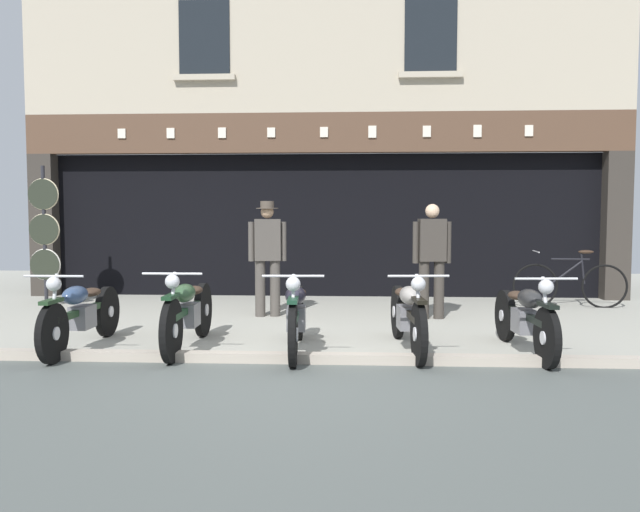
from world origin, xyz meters
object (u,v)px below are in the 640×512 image
object	(u,v)px
motorcycle_center_left	(188,311)
shopkeeper_center	(432,255)
motorcycle_left	(81,312)
motorcycle_center	(296,314)
tyre_sign_pole	(44,230)
salesman_left	(267,253)
motorcycle_center_right	(408,313)
motorcycle_right	(525,316)
advert_board_near	(423,198)
leaning_bicycle	(570,284)

from	to	relation	value
motorcycle_center_left	shopkeeper_center	size ratio (longest dim) A/B	1.25
motorcycle_left	motorcycle_center	world-z (taller)	motorcycle_center
tyre_sign_pole	salesman_left	bearing A→B (deg)	-11.03
motorcycle_center_right	salesman_left	size ratio (longest dim) A/B	1.23
motorcycle_right	tyre_sign_pole	distance (m)	7.58
shopkeeper_center	advert_board_near	xyz separation A→B (m)	(0.12, 2.50, 0.88)
motorcycle_center	leaning_bicycle	xyz separation A→B (m)	(4.14, 3.59, -0.05)
salesman_left	advert_board_near	world-z (taller)	advert_board_near
motorcycle_center_left	shopkeeper_center	distance (m)	3.75
motorcycle_left	motorcycle_center	xyz separation A→B (m)	(2.43, -0.02, 0.01)
shopkeeper_center	tyre_sign_pole	world-z (taller)	tyre_sign_pole
motorcycle_center	salesman_left	size ratio (longest dim) A/B	1.20
motorcycle_left	leaning_bicycle	xyz separation A→B (m)	(6.57, 3.56, -0.04)
motorcycle_center	salesman_left	distance (m)	2.54
motorcycle_center_left	shopkeeper_center	bearing A→B (deg)	-143.84
motorcycle_center	tyre_sign_pole	bearing A→B (deg)	-38.11
motorcycle_center	leaning_bicycle	size ratio (longest dim) A/B	1.14
salesman_left	tyre_sign_pole	bearing A→B (deg)	-20.38
motorcycle_center	shopkeeper_center	size ratio (longest dim) A/B	1.24
salesman_left	leaning_bicycle	world-z (taller)	salesman_left
motorcycle_center_left	advert_board_near	distance (m)	5.81
salesman_left	motorcycle_left	bearing A→B (deg)	43.85
motorcycle_left	motorcycle_right	size ratio (longest dim) A/B	1.04
motorcycle_center_right	tyre_sign_pole	bearing A→B (deg)	-32.79
shopkeeper_center	motorcycle_center	bearing A→B (deg)	47.03
motorcycle_center_left	motorcycle_right	size ratio (longest dim) A/B	1.04
motorcycle_center	advert_board_near	xyz separation A→B (m)	(1.87, 4.82, 1.37)
motorcycle_center	advert_board_near	distance (m)	5.35
salesman_left	shopkeeper_center	bearing A→B (deg)	168.63
motorcycle_left	shopkeeper_center	bearing A→B (deg)	-151.18
motorcycle_center	motorcycle_right	world-z (taller)	motorcycle_center
salesman_left	leaning_bicycle	distance (m)	4.96
motorcycle_center_left	motorcycle_center_right	bearing A→B (deg)	-179.80
motorcycle_center_right	motorcycle_right	xyz separation A→B (m)	(1.26, -0.08, -0.01)
motorcycle_center	leaning_bicycle	bearing A→B (deg)	-141.67
motorcycle_center_left	tyre_sign_pole	distance (m)	4.45
motorcycle_left	tyre_sign_pole	bearing A→B (deg)	-57.81
salesman_left	advert_board_near	distance (m)	3.59
advert_board_near	leaning_bicycle	world-z (taller)	advert_board_near
tyre_sign_pole	advert_board_near	world-z (taller)	advert_board_near
shopkeeper_center	tyre_sign_pole	bearing A→B (deg)	-13.49
salesman_left	shopkeeper_center	size ratio (longest dim) A/B	1.03
motorcycle_center	tyre_sign_pole	world-z (taller)	tyre_sign_pole
motorcycle_center_right	leaning_bicycle	xyz separation A→B (m)	(2.91, 3.45, -0.04)
tyre_sign_pole	leaning_bicycle	size ratio (longest dim) A/B	1.27
motorcycle_left	advert_board_near	size ratio (longest dim) A/B	1.91
motorcycle_left	advert_board_near	distance (m)	6.59
motorcycle_center	motorcycle_center_right	distance (m)	1.24
motorcycle_center_right	shopkeeper_center	world-z (taller)	shopkeeper_center
motorcycle_center_left	motorcycle_right	world-z (taller)	motorcycle_center_left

